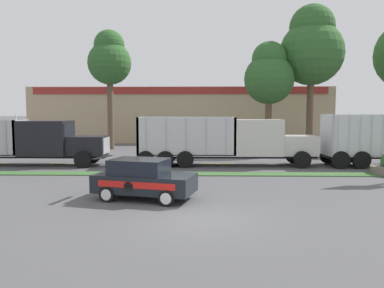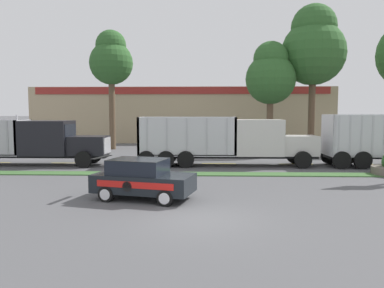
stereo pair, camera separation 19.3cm
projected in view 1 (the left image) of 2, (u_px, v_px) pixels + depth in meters
The scene contains 14 objects.
ground_plane at pixel (202, 219), 12.75m from camera, with size 600.00×600.00×0.00m, color #515154.
grass_verge at pixel (201, 174), 21.83m from camera, with size 120.00×1.24×0.06m, color #3D6633.
centre_line_3 at pixel (67, 163), 26.66m from camera, with size 2.40×0.14×0.01m, color yellow.
centre_line_4 at pixel (142, 163), 26.54m from camera, with size 2.40×0.14×0.01m, color yellow.
centre_line_5 at pixel (218, 164), 26.41m from camera, with size 2.40×0.14×0.01m, color yellow.
centre_line_6 at pixel (295, 164), 26.28m from camera, with size 2.40×0.14×0.01m, color yellow.
centre_line_7 at pixel (373, 164), 26.15m from camera, with size 2.40×0.14×0.01m, color yellow.
dump_truck_mid at pixel (30, 142), 25.53m from camera, with size 12.43×2.65×3.44m.
dump_truck_trail at pixel (241, 142), 25.31m from camera, with size 11.99×2.58×3.34m.
rally_car at pixel (143, 179), 15.64m from camera, with size 4.45×2.84×1.72m.
store_building_backdrop at pixel (182, 115), 48.77m from camera, with size 35.43×12.10×6.51m.
tree_behind_left at pixel (110, 60), 35.75m from camera, with size 4.14×4.14×11.43m.
tree_behind_centre at pixel (312, 47), 34.46m from camera, with size 5.89×5.89×13.47m.
tree_behind_right at pixel (269, 75), 33.92m from camera, with size 4.53×4.53×9.99m.
Camera 1 is at (-0.04, -12.48, 3.66)m, focal length 35.00 mm.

